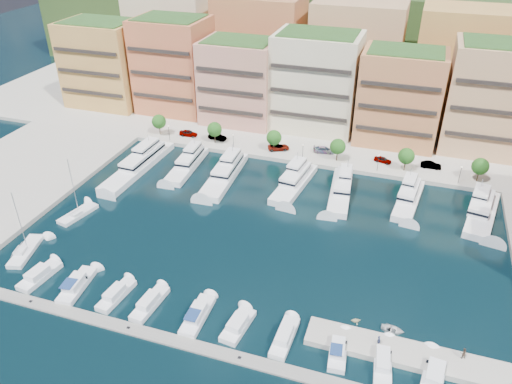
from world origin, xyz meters
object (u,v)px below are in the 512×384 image
(tree_4, at_px, (406,156))
(yacht_3, at_px, (295,181))
(car_1, at_px, (217,137))
(tender_2, at_px, (393,330))
(lamppost_1, at_px, (233,139))
(yacht_6, at_px, (482,210))
(lamppost_4, at_px, (461,172))
(yacht_4, at_px, (341,189))
(yacht_1, at_px, (188,163))
(yacht_2, at_px, (225,172))
(cruiser_3, at_px, (150,304))
(tree_5, at_px, (480,166))
(car_5, at_px, (431,165))
(cruiser_8, at_px, (383,362))
(sailboat_0, at_px, (26,252))
(person_0, at_px, (379,340))
(cruiser_4, at_px, (197,316))
(cruiser_7, at_px, (338,351))
(tender_1, at_px, (356,320))
(lamppost_2, at_px, (303,149))
(cruiser_2, at_px, (116,295))
(cruiser_5, at_px, (238,326))
(tree_3, at_px, (338,147))
(yacht_5, at_px, (409,197))
(tree_1, at_px, (215,129))
(yacht_0, at_px, (140,163))
(car_0, at_px, (188,133))
(car_3, at_px, (324,150))
(tree_2, at_px, (274,138))
(sailboat_1, at_px, (78,214))
(lamppost_3, at_px, (378,160))
(cruiser_1, at_px, (77,285))
(tree_0, at_px, (159,122))
(lamppost_0, at_px, (169,130))
(car_2, at_px, (279,147))
(cruiser_0, at_px, (39,276))
(cruiser_6, at_px, (284,338))
(person_1, at_px, (463,353))
(car_4, at_px, (383,160))

(tree_4, bearing_deg, yacht_3, -150.15)
(tree_4, height_order, car_1, tree_4)
(tender_2, bearing_deg, lamppost_1, 45.77)
(lamppost_1, xyz_separation_m, yacht_6, (58.51, -10.75, -2.62))
(lamppost_4, distance_m, yacht_4, 27.02)
(yacht_1, bearing_deg, yacht_2, -8.18)
(yacht_6, bearing_deg, cruiser_3, -139.02)
(tree_5, relative_size, car_5, 1.20)
(cruiser_8, distance_m, sailboat_0, 65.44)
(person_0, bearing_deg, cruiser_4, 51.16)
(cruiser_7, distance_m, car_1, 73.94)
(tender_1, bearing_deg, lamppost_1, 16.83)
(lamppost_2, height_order, cruiser_3, lamppost_2)
(lamppost_2, xyz_separation_m, yacht_4, (11.54, -11.17, -2.73))
(yacht_2, bearing_deg, cruiser_2, -92.78)
(lamppost_4, bearing_deg, cruiser_7, -106.87)
(cruiser_5, bearing_deg, tree_4, 70.76)
(cruiser_7, bearing_deg, tree_3, 100.80)
(tree_4, height_order, lamppost_2, tree_4)
(lamppost_4, height_order, tender_2, lamppost_4)
(yacht_3, height_order, yacht_5, same)
(tree_1, relative_size, yacht_5, 0.32)
(sailboat_0, bearing_deg, yacht_0, 84.92)
(yacht_1, xyz_separation_m, person_0, (50.08, -42.33, 0.70))
(car_0, bearing_deg, car_3, -89.70)
(tree_2, relative_size, sailboat_1, 0.43)
(lamppost_3, distance_m, cruiser_1, 70.57)
(cruiser_8, relative_size, tender_1, 5.82)
(tree_2, bearing_deg, lamppost_3, -5.06)
(cruiser_4, xyz_separation_m, person_0, (27.38, 2.78, 1.23))
(tree_0, bearing_deg, yacht_5, -10.57)
(lamppost_0, xyz_separation_m, cruiser_4, (33.03, -55.82, -3.26))
(tree_2, relative_size, lamppost_1, 1.35)
(tree_5, relative_size, cruiser_4, 0.63)
(yacht_4, relative_size, car_2, 3.65)
(tree_4, bearing_deg, yacht_2, -159.81)
(cruiser_4, bearing_deg, cruiser_5, 0.32)
(yacht_1, height_order, cruiser_8, yacht_1)
(car_5, bearing_deg, tree_5, -108.58)
(lamppost_2, xyz_separation_m, person_0, (24.41, -53.04, -2.03))
(tender_2, bearing_deg, yacht_5, 4.08)
(cruiser_2, distance_m, sailboat_1, 27.89)
(cruiser_0, distance_m, cruiser_6, 43.73)
(cruiser_8, bearing_deg, car_2, 118.73)
(car_5, bearing_deg, yacht_6, -147.80)
(tree_3, xyz_separation_m, person_1, (27.87, -54.14, -2.83))
(car_0, bearing_deg, cruiser_7, -141.61)
(yacht_4, relative_size, car_1, 4.04)
(tree_3, bearing_deg, car_4, 13.41)
(tree_0, xyz_separation_m, sailboat_0, (0.16, -53.04, -4.43))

